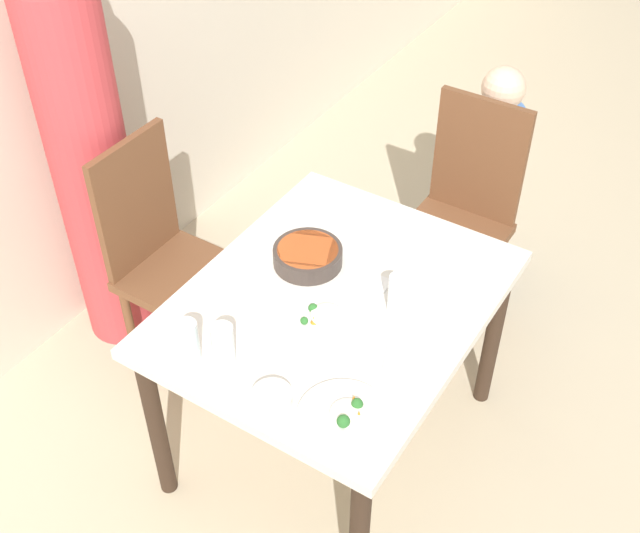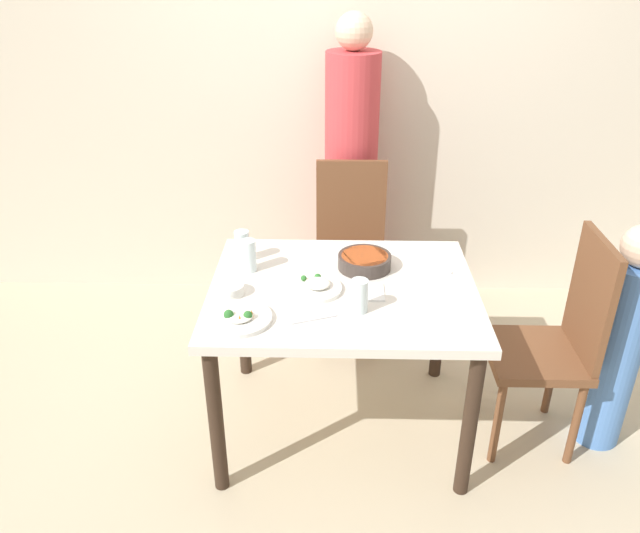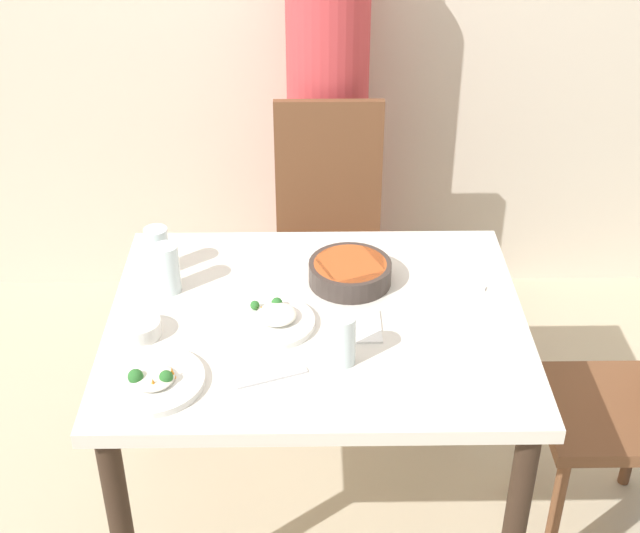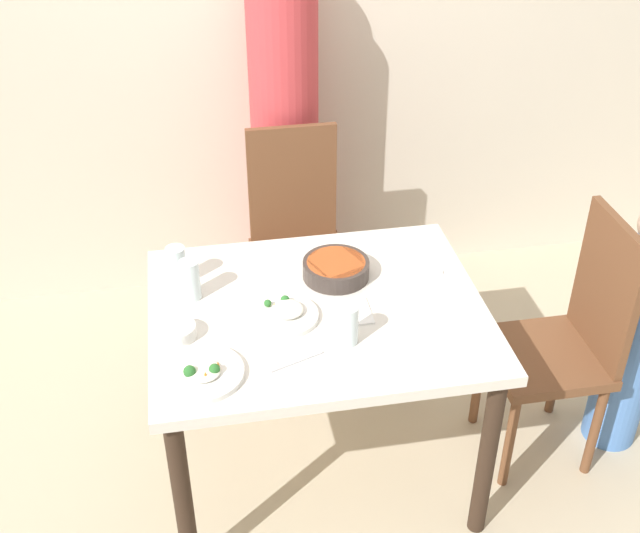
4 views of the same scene
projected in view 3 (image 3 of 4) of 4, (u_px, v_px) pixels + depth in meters
The scene contains 14 objects.
ground_plane at pixel (317, 511), 2.78m from camera, with size 10.00×10.00×0.00m, color beige.
dining_table at pixel (317, 345), 2.43m from camera, with size 1.11×0.90×0.74m.
chair_adult_spot at pixel (329, 235), 3.17m from camera, with size 0.40×0.40×1.00m.
person_adult at pixel (328, 129), 3.29m from camera, with size 0.30×0.30×1.71m.
bowl_curry at pixel (350, 272), 2.50m from camera, with size 0.23×0.23×0.06m.
plate_rice_adult at pixel (272, 320), 2.34m from camera, with size 0.23×0.23×0.05m.
plate_rice_child at pixel (151, 380), 2.13m from camera, with size 0.26×0.26×0.06m.
bowl_rice_small at pixel (139, 327), 2.30m from camera, with size 0.12×0.12×0.04m.
glass_water_tall at pixel (168, 268), 2.45m from camera, with size 0.07×0.07×0.14m.
glass_water_short at pixel (342, 340), 2.18m from camera, with size 0.07×0.07×0.14m.
glass_water_center at pixel (158, 251), 2.53m from camera, with size 0.07×0.07×0.14m.
napkin_folded at pixel (354, 327), 2.34m from camera, with size 0.14×0.14×0.01m.
fork_steel at pixel (454, 283), 2.51m from camera, with size 0.17×0.08×0.01m.
spoon_steel at pixel (272, 378), 2.16m from camera, with size 0.18×0.08×0.01m.
Camera 3 is at (-0.02, -1.94, 2.13)m, focal length 50.00 mm.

